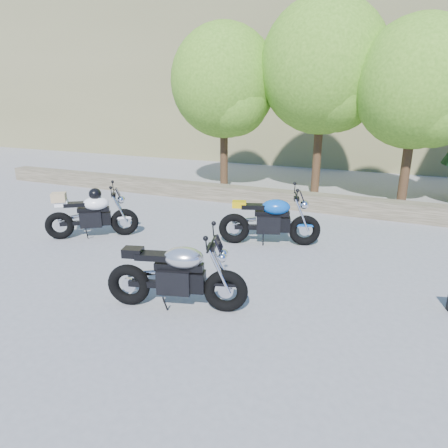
# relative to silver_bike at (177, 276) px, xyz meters

# --- Properties ---
(ground) EXTENTS (90.00, 90.00, 0.00)m
(ground) POSITION_rel_silver_bike_xyz_m (-0.36, 1.24, -0.56)
(ground) COLOR slate
(ground) RESTS_ON ground
(stone_wall) EXTENTS (22.00, 0.55, 0.50)m
(stone_wall) POSITION_rel_silver_bike_xyz_m (-0.36, 6.74, -0.31)
(stone_wall) COLOR #4A4331
(stone_wall) RESTS_ON ground
(hillside) EXTENTS (80.00, 30.00, 15.00)m
(hillside) POSITION_rel_silver_bike_xyz_m (2.64, 29.24, 6.94)
(hillside) COLOR olive
(hillside) RESTS_ON ground
(tree_decid_left) EXTENTS (3.67, 3.67, 5.62)m
(tree_decid_left) POSITION_rel_silver_bike_xyz_m (-2.76, 8.38, 3.07)
(tree_decid_left) COLOR #382314
(tree_decid_left) RESTS_ON ground
(tree_decid_mid) EXTENTS (4.08, 4.08, 6.24)m
(tree_decid_mid) POSITION_rel_silver_bike_xyz_m (0.54, 8.78, 3.48)
(tree_decid_mid) COLOR #382314
(tree_decid_mid) RESTS_ON ground
(tree_decid_right) EXTENTS (3.54, 3.54, 5.41)m
(tree_decid_right) POSITION_rel_silver_bike_xyz_m (3.34, 8.18, 2.94)
(tree_decid_right) COLOR #382314
(tree_decid_right) RESTS_ON ground
(silver_bike) EXTENTS (2.26, 0.90, 1.16)m
(silver_bike) POSITION_rel_silver_bike_xyz_m (0.00, 0.00, 0.00)
(silver_bike) COLOR black
(silver_bike) RESTS_ON ground
(white_bike) EXTENTS (1.89, 1.39, 1.21)m
(white_bike) POSITION_rel_silver_bike_xyz_m (-3.62, 2.17, 0.03)
(white_bike) COLOR black
(white_bike) RESTS_ON ground
(blue_bike) EXTENTS (2.27, 1.00, 1.17)m
(blue_bike) POSITION_rel_silver_bike_xyz_m (0.48, 3.41, 0.01)
(blue_bike) COLOR black
(blue_bike) RESTS_ON ground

